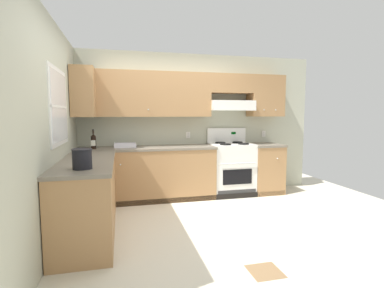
{
  "coord_description": "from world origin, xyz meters",
  "views": [
    {
      "loc": [
        -0.84,
        -3.73,
        1.46
      ],
      "look_at": [
        0.24,
        0.7,
        1.0
      ],
      "focal_mm": 27.58,
      "sensor_mm": 36.0,
      "label": 1
    }
  ],
  "objects": [
    {
      "name": "stove",
      "position": [
        1.11,
        1.25,
        0.48
      ],
      "size": [
        0.76,
        0.62,
        1.2
      ],
      "color": "white",
      "rests_on": "ground_plane"
    },
    {
      "name": "ground_plane",
      "position": [
        0.0,
        0.0,
        0.0
      ],
      "size": [
        7.04,
        7.04,
        0.0
      ],
      "primitive_type": "plane",
      "color": "beige"
    },
    {
      "name": "wall_back",
      "position": [
        0.4,
        1.53,
        1.48
      ],
      "size": [
        4.68,
        0.57,
        2.55
      ],
      "color": "#B7BAA3",
      "rests_on": "ground_plane"
    },
    {
      "name": "wall_left",
      "position": [
        -1.59,
        0.23,
        1.34
      ],
      "size": [
        0.47,
        4.0,
        2.55
      ],
      "color": "#B7BAA3",
      "rests_on": "ground_plane"
    },
    {
      "name": "counter_back_run",
      "position": [
        0.03,
        1.24,
        0.45
      ],
      "size": [
        3.6,
        0.65,
        0.91
      ],
      "color": "#A87A4C",
      "rests_on": "ground_plane"
    },
    {
      "name": "bowl",
      "position": [
        -0.77,
        1.31,
        0.93
      ],
      "size": [
        0.36,
        0.24,
        0.07
      ],
      "color": "silver",
      "rests_on": "counter_back_run"
    },
    {
      "name": "wine_bottle",
      "position": [
        -1.26,
        1.18,
        1.04
      ],
      "size": [
        0.08,
        0.08,
        0.32
      ],
      "color": "black",
      "rests_on": "counter_back_run"
    },
    {
      "name": "floor_accent_tile",
      "position": [
        0.44,
        -1.36,
        0.0
      ],
      "size": [
        0.3,
        0.3,
        0.01
      ],
      "primitive_type": "cube",
      "color": "olive",
      "rests_on": "ground_plane"
    },
    {
      "name": "counter_left_run",
      "position": [
        -1.24,
        -0.0,
        0.45
      ],
      "size": [
        0.63,
        1.91,
        0.91
      ],
      "color": "#A87A4C",
      "rests_on": "ground_plane"
    },
    {
      "name": "bucket",
      "position": [
        -1.22,
        -0.6,
        1.02
      ],
      "size": [
        0.21,
        0.21,
        0.21
      ],
      "color": "black",
      "rests_on": "counter_left_run"
    }
  ]
}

